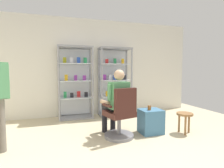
% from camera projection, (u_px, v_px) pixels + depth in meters
% --- Properties ---
extents(ground_plane, '(7.20, 7.20, 0.00)m').
position_uv_depth(ground_plane, '(139.00, 167.00, 2.36)').
color(ground_plane, '#C6B793').
extents(back_wall, '(6.00, 0.10, 2.70)m').
position_uv_depth(back_wall, '(94.00, 68.00, 5.11)').
color(back_wall, silver).
rests_on(back_wall, ground).
extents(display_cabinet_left, '(0.90, 0.45, 1.90)m').
position_uv_depth(display_cabinet_left, '(75.00, 82.00, 4.75)').
color(display_cabinet_left, gray).
rests_on(display_cabinet_left, ground).
extents(display_cabinet_right, '(0.90, 0.45, 1.90)m').
position_uv_depth(display_cabinet_right, '(114.00, 81.00, 5.08)').
color(display_cabinet_right, gray).
rests_on(display_cabinet_right, ground).
extents(office_chair, '(0.61, 0.58, 0.96)m').
position_uv_depth(office_chair, '(121.00, 118.00, 3.32)').
color(office_chair, slate).
rests_on(office_chair, ground).
extents(seated_shopkeeper, '(0.55, 0.62, 1.29)m').
position_uv_depth(seated_shopkeeper, '(116.00, 100.00, 3.43)').
color(seated_shopkeeper, black).
rests_on(seated_shopkeeper, ground).
extents(storage_crate, '(0.44, 0.37, 0.48)m').
position_uv_depth(storage_crate, '(151.00, 121.00, 3.61)').
color(storage_crate, teal).
rests_on(storage_crate, ground).
extents(tea_glass, '(0.07, 0.07, 0.09)m').
position_uv_depth(tea_glass, '(149.00, 108.00, 3.54)').
color(tea_glass, brown).
rests_on(tea_glass, storage_crate).
extents(wooden_stool, '(0.32, 0.32, 0.42)m').
position_uv_depth(wooden_stool, '(185.00, 117.00, 3.58)').
color(wooden_stool, olive).
rests_on(wooden_stool, ground).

